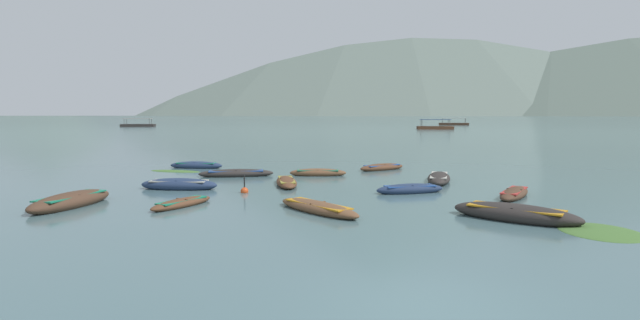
% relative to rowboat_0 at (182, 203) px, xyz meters
% --- Properties ---
extents(ground_plane, '(6000.00, 6000.00, 0.00)m').
position_rel_rowboat_0_xyz_m(ground_plane, '(7.95, 1490.53, -0.13)').
color(ground_plane, slate).
extents(mountain_0, '(1103.50, 1103.50, 274.27)m').
position_rel_rowboat_0_xyz_m(mountain_0, '(-1354.49, 2089.98, 137.01)').
color(mountain_0, '#56665B').
rests_on(mountain_0, ground).
extents(mountain_1, '(716.56, 716.56, 180.51)m').
position_rel_rowboat_0_xyz_m(mountain_1, '(-768.27, 1943.32, 90.13)').
color(mountain_1, '#4C5B56').
rests_on(mountain_1, ground).
extents(mountain_2, '(1871.14, 1871.14, 603.92)m').
position_rel_rowboat_0_xyz_m(mountain_2, '(137.76, 1696.85, 301.83)').
color(mountain_2, slate).
rests_on(mountain_2, ground).
extents(mountain_3, '(2146.61, 2146.61, 495.09)m').
position_rel_rowboat_0_xyz_m(mountain_3, '(728.62, 1749.94, 247.42)').
color(mountain_3, '#56665B').
rests_on(mountain_3, ground).
extents(rowboat_0, '(2.06, 3.14, 0.39)m').
position_rel_rowboat_0_xyz_m(rowboat_0, '(0.00, 0.00, 0.00)').
color(rowboat_0, brown).
rests_on(rowboat_0, ground).
extents(rowboat_1, '(4.43, 1.93, 0.53)m').
position_rel_rowboat_0_xyz_m(rowboat_1, '(0.03, 9.14, 0.04)').
color(rowboat_1, '#2D2826').
rests_on(rowboat_1, ground).
extents(rowboat_2, '(3.42, 2.95, 0.50)m').
position_rel_rowboat_0_xyz_m(rowboat_2, '(8.71, 12.94, 0.03)').
color(rowboat_2, brown).
rests_on(rowboat_2, ground).
extents(rowboat_3, '(1.73, 3.93, 0.46)m').
position_rel_rowboat_0_xyz_m(rowboat_3, '(3.38, 5.90, 0.02)').
color(rowboat_3, brown).
rests_on(rowboat_3, ground).
extents(rowboat_4, '(4.30, 3.50, 0.70)m').
position_rel_rowboat_0_xyz_m(rowboat_4, '(12.21, -1.77, 0.09)').
color(rowboat_4, '#2D2826').
rests_on(rowboat_4, ground).
extents(rowboat_5, '(3.67, 3.79, 0.48)m').
position_rel_rowboat_0_xyz_m(rowboat_5, '(5.40, -0.77, 0.03)').
color(rowboat_5, brown).
rests_on(rowboat_5, ground).
extents(rowboat_6, '(2.56, 3.55, 0.48)m').
position_rel_rowboat_0_xyz_m(rowboat_6, '(13.75, 2.92, 0.03)').
color(rowboat_6, '#4C3323').
rests_on(rowboat_6, ground).
extents(rowboat_7, '(3.36, 1.07, 0.52)m').
position_rel_rowboat_0_xyz_m(rowboat_7, '(4.75, 9.76, 0.04)').
color(rowboat_7, brown).
rests_on(rowboat_7, ground).
extents(rowboat_8, '(3.63, 1.15, 0.56)m').
position_rel_rowboat_0_xyz_m(rowboat_8, '(-3.64, 13.25, 0.05)').
color(rowboat_8, navy).
rests_on(rowboat_8, ground).
extents(rowboat_9, '(2.00, 4.21, 0.60)m').
position_rel_rowboat_0_xyz_m(rowboat_9, '(11.35, 7.51, 0.06)').
color(rowboat_9, '#2D2826').
rests_on(rowboat_9, ground).
extents(rowboat_10, '(3.38, 1.86, 0.53)m').
position_rel_rowboat_0_xyz_m(rowboat_10, '(9.35, 3.79, 0.04)').
color(rowboat_10, navy).
rests_on(rowboat_10, ground).
extents(rowboat_11, '(2.06, 4.29, 0.70)m').
position_rel_rowboat_0_xyz_m(rowboat_11, '(-4.33, -0.28, 0.09)').
color(rowboat_11, '#4C3323').
rests_on(rowboat_11, ground).
extents(rowboat_12, '(3.79, 1.33, 0.65)m').
position_rel_rowboat_0_xyz_m(rowboat_12, '(-1.63, 4.31, 0.08)').
color(rowboat_12, navy).
rests_on(rowboat_12, ground).
extents(ferry_0, '(9.59, 5.31, 2.54)m').
position_rel_rowboat_0_xyz_m(ferry_0, '(-53.24, 116.30, 0.32)').
color(ferry_0, '#2D2826').
rests_on(ferry_0, ground).
extents(ferry_1, '(9.81, 4.67, 2.54)m').
position_rel_rowboat_0_xyz_m(ferry_1, '(40.82, 140.97, 0.32)').
color(ferry_1, '#4C3323').
rests_on(ferry_1, ground).
extents(ferry_2, '(8.51, 3.57, 2.54)m').
position_rel_rowboat_0_xyz_m(ferry_2, '(27.06, 97.10, 0.32)').
color(ferry_2, brown).
rests_on(ferry_2, ground).
extents(mooring_buoy, '(0.36, 0.36, 0.95)m').
position_rel_rowboat_0_xyz_m(mooring_buoy, '(1.76, 3.35, -0.03)').
color(mooring_buoy, '#DB4C1E').
rests_on(mooring_buoy, ground).
extents(weed_patch_0, '(3.61, 1.71, 0.14)m').
position_rel_rowboat_0_xyz_m(weed_patch_0, '(-4.36, 11.32, -0.13)').
color(weed_patch_0, '#477033').
rests_on(weed_patch_0, ground).
extents(weed_patch_3, '(2.84, 3.07, 0.14)m').
position_rel_rowboat_0_xyz_m(weed_patch_3, '(14.25, -3.36, -0.13)').
color(weed_patch_3, '#477033').
rests_on(weed_patch_3, ground).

